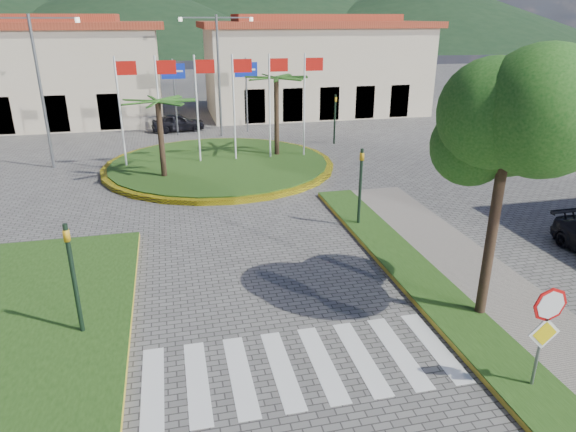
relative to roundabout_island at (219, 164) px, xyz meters
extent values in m
cube|color=gray|center=(6.00, -20.00, -0.10)|extent=(4.00, 28.00, 0.15)
cube|color=#204112|center=(4.80, -20.00, -0.08)|extent=(1.60, 28.00, 0.18)
cube|color=#204112|center=(-6.50, -16.00, -0.08)|extent=(5.00, 14.00, 0.18)
cube|color=silver|center=(0.00, -18.00, -0.17)|extent=(8.00, 3.00, 0.01)
cylinder|color=yellow|center=(0.00, 0.00, -0.05)|extent=(12.70, 12.70, 0.24)
cylinder|color=#204112|center=(0.00, 0.00, -0.02)|extent=(12.00, 12.00, 0.30)
cylinder|color=black|center=(-3.00, -2.00, 1.85)|extent=(0.28, 0.28, 4.05)
cylinder|color=black|center=(3.50, 1.00, 2.17)|extent=(0.28, 0.28, 4.68)
cylinder|color=silver|center=(-5.00, 0.50, 2.83)|extent=(0.10, 0.10, 6.00)
cube|color=#B9110B|center=(-4.45, 0.50, 5.23)|extent=(1.00, 0.03, 0.70)
cylinder|color=silver|center=(-3.00, 0.50, 2.83)|extent=(0.10, 0.10, 6.00)
cube|color=#B9110B|center=(-2.45, 0.50, 5.23)|extent=(1.00, 0.03, 0.70)
cylinder|color=silver|center=(-1.00, 0.50, 2.83)|extent=(0.10, 0.10, 6.00)
cube|color=#B9110B|center=(-0.45, 0.50, 5.23)|extent=(1.00, 0.03, 0.70)
cylinder|color=silver|center=(1.00, 0.50, 2.83)|extent=(0.10, 0.10, 6.00)
cube|color=#B9110B|center=(1.55, 0.50, 5.23)|extent=(1.00, 0.03, 0.70)
cylinder|color=silver|center=(3.00, 0.50, 2.83)|extent=(0.10, 0.10, 6.00)
cube|color=#B9110B|center=(3.55, 0.50, 5.23)|extent=(1.00, 0.03, 0.70)
cylinder|color=silver|center=(5.00, 0.50, 2.83)|extent=(0.10, 0.10, 6.00)
cube|color=#B9110B|center=(5.55, 0.50, 5.23)|extent=(1.00, 0.03, 0.70)
cylinder|color=slate|center=(4.90, -20.00, 1.08)|extent=(0.07, 0.07, 2.50)
cylinder|color=red|center=(4.90, -20.05, 2.08)|extent=(0.80, 0.03, 0.80)
cube|color=yellow|center=(4.90, -20.06, 1.38)|extent=(0.78, 0.03, 0.78)
cylinder|color=black|center=(5.50, -17.00, 2.03)|extent=(0.28, 0.28, 4.40)
ellipsoid|color=#174E14|center=(5.50, -17.00, 5.03)|extent=(3.60, 3.60, 3.20)
cylinder|color=black|center=(-5.20, -15.50, 1.43)|extent=(0.12, 0.12, 3.20)
imported|color=#C78F12|center=(-5.20, -15.50, 2.43)|extent=(0.15, 0.18, 0.90)
cylinder|color=black|center=(4.50, -10.00, 1.43)|extent=(0.12, 0.12, 3.20)
imported|color=#C78F12|center=(4.50, -10.00, 2.43)|extent=(0.15, 0.18, 0.90)
cylinder|color=black|center=(8.00, 4.00, 1.43)|extent=(0.12, 0.12, 3.20)
imported|color=#C78F12|center=(8.00, 4.00, 2.43)|extent=(0.18, 0.15, 0.90)
cylinder|color=slate|center=(-2.00, 9.00, 2.43)|extent=(0.12, 0.12, 5.20)
cube|color=#1027B1|center=(-2.00, 8.94, 4.23)|extent=(1.60, 0.05, 1.00)
cylinder|color=slate|center=(3.00, 9.00, 2.43)|extent=(0.12, 0.12, 5.20)
cube|color=#1027B1|center=(3.00, 8.94, 4.23)|extent=(1.60, 0.05, 1.00)
cylinder|color=slate|center=(1.00, 8.00, 3.83)|extent=(0.16, 0.16, 8.00)
cube|color=slate|center=(-0.20, 8.00, 7.63)|extent=(2.40, 0.08, 0.08)
cube|color=slate|center=(2.20, 8.00, 7.63)|extent=(2.40, 0.08, 0.08)
cylinder|color=slate|center=(-9.00, 2.00, 3.83)|extent=(0.16, 0.16, 8.00)
cube|color=slate|center=(-10.20, 2.00, 7.63)|extent=(2.40, 0.08, 0.08)
cube|color=slate|center=(-7.80, 2.00, 7.63)|extent=(2.40, 0.08, 0.08)
cube|color=beige|center=(-14.00, 16.00, 3.33)|extent=(22.00, 9.00, 7.00)
cube|color=maroon|center=(-14.00, 16.00, 7.08)|extent=(23.32, 9.54, 0.50)
cube|color=beige|center=(10.00, 16.00, 3.33)|extent=(18.00, 9.00, 7.00)
cube|color=maroon|center=(10.00, 16.00, 7.08)|extent=(19.08, 9.54, 0.50)
cube|color=maroon|center=(10.00, 16.00, 7.58)|extent=(13.50, 4.95, 0.60)
cone|color=black|center=(70.00, 113.00, 8.83)|extent=(120.00, 120.00, 18.00)
cone|color=black|center=(-10.00, 108.00, 7.83)|extent=(110.00, 110.00, 16.00)
imported|color=silver|center=(-9.38, 14.79, 0.51)|extent=(5.36, 3.64, 1.36)
imported|color=black|center=(-1.92, 10.36, 0.47)|extent=(3.92, 1.95, 1.28)
imported|color=black|center=(4.36, 13.94, 0.48)|extent=(4.18, 2.21, 1.31)
camera|label=1|loc=(-2.55, -27.86, 7.69)|focal=32.00mm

